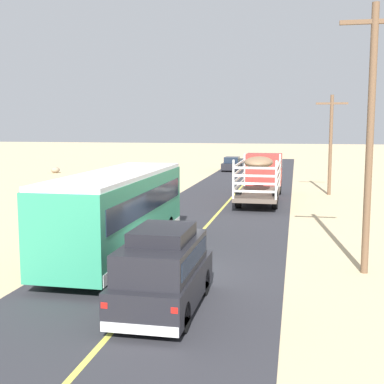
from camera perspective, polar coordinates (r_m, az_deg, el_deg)
The scene contains 10 objects.
ground_plane at distance 17.76m, azimuth -3.02°, elevation -8.94°, with size 240.00×240.00×0.00m, color #CCB284.
road_surface at distance 17.76m, azimuth -3.02°, elevation -8.90°, with size 8.00×120.00×0.02m, color #2D2D33.
road_centre_line at distance 17.76m, azimuth -3.02°, elevation -8.87°, with size 0.16×117.60×0.00m, color #D8CC4C.
suv_near at distance 14.03m, azimuth -3.18°, elevation -8.51°, with size 1.90×4.62×2.29m.
livestock_truck at distance 35.49m, azimuth 7.70°, elevation 2.18°, with size 2.53×9.70×3.02m.
bus at distance 19.76m, azimuth -8.11°, elevation -2.13°, with size 2.54×10.00×3.21m.
car_far at distance 56.70m, azimuth 4.41°, elevation 3.06°, with size 1.80×4.40×1.46m.
power_pole_near at distance 18.09m, azimuth 19.00°, elevation 6.17°, with size 2.20×0.24×8.87m.
power_pole_mid at distance 38.08m, azimuth 15.00°, elevation 5.40°, with size 2.20×0.24×7.06m.
boulder_near_shoulder at distance 55.63m, azimuth -14.80°, elevation 2.37°, with size 0.88×0.95×0.65m, color gray.
Camera 1 is at (4.26, -16.50, 5.01)m, focal length 48.51 mm.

